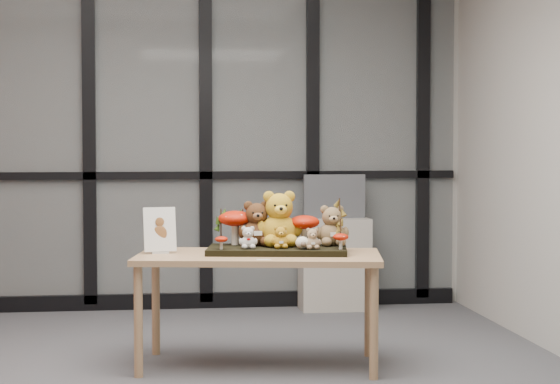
{
  "coord_description": "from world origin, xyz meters",
  "views": [
    {
      "loc": [
        0.02,
        -5.49,
        1.33
      ],
      "look_at": [
        0.76,
        0.32,
        1.03
      ],
      "focal_mm": 65.0,
      "sensor_mm": 36.0,
      "label": 1
    }
  ],
  "objects": [
    {
      "name": "room_shell",
      "position": [
        0.0,
        0.0,
        1.68
      ],
      "size": [
        5.0,
        5.0,
        5.0
      ],
      "color": "#AEACA5",
      "rests_on": "floor"
    },
    {
      "name": "bear_beige_small",
      "position": [
        0.94,
        0.26,
        0.77
      ],
      "size": [
        0.12,
        0.11,
        0.14
      ],
      "primitive_type": null,
      "rotation": [
        0.0,
        0.0,
        -0.17
      ],
      "color": "#A07F5D",
      "rests_on": "diorama_tray"
    },
    {
      "name": "bear_pooh_yellow",
      "position": [
        0.78,
        0.47,
        0.88
      ],
      "size": [
        0.31,
        0.29,
        0.36
      ],
      "primitive_type": null,
      "rotation": [
        0.0,
        0.0,
        -0.17
      ],
      "color": "gold",
      "rests_on": "diorama_tray"
    },
    {
      "name": "plush_cream_hedgehog",
      "position": [
        0.89,
        0.28,
        0.74
      ],
      "size": [
        0.07,
        0.06,
        0.08
      ],
      "primitive_type": null,
      "rotation": [
        0.0,
        0.0,
        -0.17
      ],
      "color": "white",
      "rests_on": "diorama_tray"
    },
    {
      "name": "mushroom_back_left",
      "position": [
        0.52,
        0.56,
        0.81
      ],
      "size": [
        0.2,
        0.2,
        0.23
      ],
      "primitive_type": null,
      "color": "#AB1705",
      "rests_on": "diorama_tray"
    },
    {
      "name": "sprig_green_centre",
      "position": [
        0.7,
        0.57,
        0.78
      ],
      "size": [
        0.05,
        0.05,
        0.17
      ],
      "primitive_type": null,
      "color": "#1C3C0D",
      "rests_on": "diorama_tray"
    },
    {
      "name": "display_table",
      "position": [
        0.64,
        0.36,
        0.59
      ],
      "size": [
        1.51,
        0.93,
        0.66
      ],
      "rotation": [
        0.0,
        0.0,
        -0.17
      ],
      "color": "tan",
      "rests_on": "floor"
    },
    {
      "name": "sprig_green_mid_left",
      "position": [
        0.57,
        0.58,
        0.8
      ],
      "size": [
        0.05,
        0.05,
        0.21
      ],
      "primitive_type": null,
      "color": "#1C3C0D",
      "rests_on": "diorama_tray"
    },
    {
      "name": "bear_white_bow",
      "position": [
        0.58,
        0.34,
        0.77
      ],
      "size": [
        0.12,
        0.12,
        0.14
      ],
      "primitive_type": null,
      "rotation": [
        0.0,
        0.0,
        -0.17
      ],
      "color": "silver",
      "rests_on": "diorama_tray"
    },
    {
      "name": "monitor",
      "position": [
        1.44,
        2.29,
        0.89
      ],
      "size": [
        0.48,
        0.05,
        0.34
      ],
      "color": "#52545A",
      "rests_on": "cabinet"
    },
    {
      "name": "sign_holder",
      "position": [
        0.07,
        0.48,
        0.79
      ],
      "size": [
        0.2,
        0.09,
        0.27
      ],
      "rotation": [
        0.0,
        0.0,
        0.16
      ],
      "color": "silver",
      "rests_on": "display_table"
    },
    {
      "name": "glass_partition",
      "position": [
        -0.0,
        2.47,
        1.42
      ],
      "size": [
        4.9,
        0.06,
        2.78
      ],
      "color": "#2D383F",
      "rests_on": "floor"
    },
    {
      "name": "bear_tan_back",
      "position": [
        1.09,
        0.45,
        0.83
      ],
      "size": [
        0.23,
        0.21,
        0.27
      ],
      "primitive_type": null,
      "rotation": [
        0.0,
        0.0,
        -0.17
      ],
      "color": "olive",
      "rests_on": "diorama_tray"
    },
    {
      "name": "bear_brown_medium",
      "position": [
        0.65,
        0.5,
        0.84
      ],
      "size": [
        0.25,
        0.24,
        0.29
      ],
      "primitive_type": null,
      "rotation": [
        0.0,
        0.0,
        -0.17
      ],
      "color": "#4A2A15",
      "rests_on": "diorama_tray"
    },
    {
      "name": "label_card",
      "position": [
        0.64,
        0.08,
        0.66
      ],
      "size": [
        0.08,
        0.03,
        0.0
      ],
      "primitive_type": "cube",
      "color": "white",
      "rests_on": "display_table"
    },
    {
      "name": "cabinet",
      "position": [
        1.44,
        2.27,
        0.36
      ],
      "size": [
        0.54,
        0.31,
        0.72
      ],
      "primitive_type": "cube",
      "color": "#ABA599",
      "rests_on": "floor"
    },
    {
      "name": "bear_small_yellow",
      "position": [
        0.77,
        0.33,
        0.77
      ],
      "size": [
        0.12,
        0.12,
        0.14
      ],
      "primitive_type": null,
      "rotation": [
        0.0,
        0.0,
        -0.17
      ],
      "color": "#B57F1A",
      "rests_on": "diorama_tray"
    },
    {
      "name": "floor",
      "position": [
        0.0,
        0.0,
        0.0
      ],
      "size": [
        5.0,
        5.0,
        0.0
      ],
      "primitive_type": "plane",
      "color": "#57575C",
      "rests_on": "ground"
    },
    {
      "name": "sprig_dry_far_right",
      "position": [
        1.13,
        0.43,
        0.84
      ],
      "size": [
        0.05,
        0.05,
        0.29
      ],
      "primitive_type": null,
      "color": "brown",
      "rests_on": "diorama_tray"
    },
    {
      "name": "sprig_green_far_left",
      "position": [
        0.44,
        0.56,
        0.81
      ],
      "size": [
        0.05,
        0.05,
        0.22
      ],
      "primitive_type": null,
      "color": "#1C3C0D",
      "rests_on": "diorama_tray"
    },
    {
      "name": "mushroom_front_left",
      "position": [
        0.42,
        0.33,
        0.74
      ],
      "size": [
        0.07,
        0.07,
        0.08
      ],
      "primitive_type": null,
      "color": "#AB1705",
      "rests_on": "diorama_tray"
    },
    {
      "name": "sprig_dry_mid_right",
      "position": [
        1.12,
        0.32,
        0.78
      ],
      "size": [
        0.05,
        0.05,
        0.17
      ],
      "primitive_type": null,
      "color": "brown",
      "rests_on": "diorama_tray"
    },
    {
      "name": "mushroom_back_right",
      "position": [
        0.93,
        0.47,
        0.8
      ],
      "size": [
        0.18,
        0.18,
        0.2
      ],
      "primitive_type": null,
      "color": "#AB1705",
      "rests_on": "diorama_tray"
    },
    {
      "name": "mushroom_front_right",
      "position": [
        1.11,
        0.24,
        0.75
      ],
      "size": [
        0.09,
        0.09,
        0.1
      ],
      "primitive_type": null,
      "color": "#AB1705",
      "rests_on": "diorama_tray"
    },
    {
      "name": "diorama_tray",
      "position": [
        0.76,
        0.4,
        0.68
      ],
      "size": [
        0.87,
        0.54,
        0.04
      ],
      "primitive_type": "cube",
      "rotation": [
        0.0,
        0.0,
        -0.17
      ],
      "color": "black",
      "rests_on": "display_table"
    }
  ]
}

